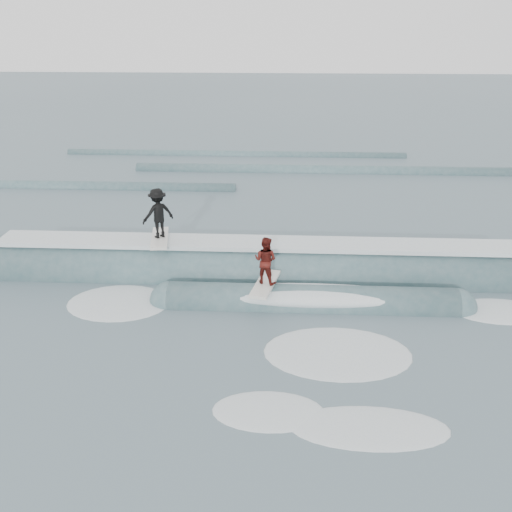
{
  "coord_description": "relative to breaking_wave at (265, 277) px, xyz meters",
  "views": [
    {
      "loc": [
        0.93,
        -14.53,
        8.36
      ],
      "look_at": [
        0.0,
        2.64,
        1.1
      ],
      "focal_mm": 40.0,
      "sensor_mm": 36.0,
      "label": 1
    }
  ],
  "objects": [
    {
      "name": "surfer_black",
      "position": [
        -3.68,
        0.36,
        2.07
      ],
      "size": [
        1.28,
        2.06,
        1.82
      ],
      "color": "silver",
      "rests_on": "ground"
    },
    {
      "name": "surfer_red",
      "position": [
        0.06,
        -1.84,
        1.31
      ],
      "size": [
        0.93,
        2.07,
        1.6
      ],
      "color": "silver",
      "rests_on": "ground"
    },
    {
      "name": "breaking_wave",
      "position": [
        0.0,
        0.0,
        0.0
      ],
      "size": [
        23.2,
        3.93,
        2.31
      ],
      "color": "#38575E",
      "rests_on": "ground"
    },
    {
      "name": "far_swells",
      "position": [
        -3.69,
        14.37,
        -0.04
      ],
      "size": [
        37.82,
        8.65,
        0.8
      ],
      "color": "#38575E",
      "rests_on": "ground"
    },
    {
      "name": "ground",
      "position": [
        -0.29,
        -3.28,
        -0.04
      ],
      "size": [
        160.0,
        160.0,
        0.0
      ],
      "primitive_type": "plane",
      "color": "#435861",
      "rests_on": "ground"
    },
    {
      "name": "whitewater",
      "position": [
        1.31,
        -4.62,
        -0.04
      ],
      "size": [
        14.66,
        7.58,
        0.1
      ],
      "color": "white",
      "rests_on": "ground"
    }
  ]
}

